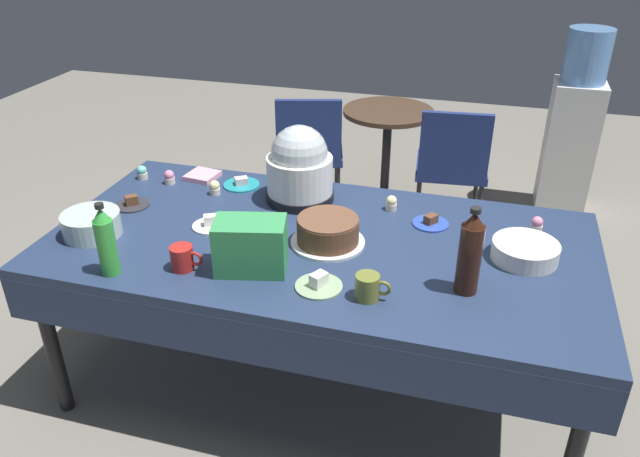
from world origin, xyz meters
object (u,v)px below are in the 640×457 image
at_px(potluck_table, 320,252).
at_px(cupcake_vanilla, 391,203).
at_px(frosted_layer_cake, 328,232).
at_px(round_cafe_table, 387,141).
at_px(cupcake_lemon, 537,225).
at_px(soda_bottle_lime_soda, 106,242).
at_px(dessert_plate_charcoal, 132,203).
at_px(coffee_mug_red, 183,258).
at_px(cupcake_mint, 142,173).
at_px(maroon_chair_left, 309,147).
at_px(dessert_plate_white, 211,224).
at_px(soda_carton, 251,246).
at_px(water_cooler, 573,128).
at_px(maroon_chair_right, 452,162).
at_px(soda_bottle_cola, 470,253).
at_px(ceramic_snack_bowl, 525,251).
at_px(dessert_plate_sage, 319,284).
at_px(cupcake_cocoa, 169,177).
at_px(dessert_plate_cobalt, 431,222).
at_px(coffee_mug_olive, 368,287).
at_px(slow_cooker, 300,167).
at_px(dessert_plate_teal, 241,184).
at_px(cupcake_berry, 469,252).
at_px(cupcake_rose, 215,188).

relative_size(potluck_table, cupcake_vanilla, 32.59).
distance_m(frosted_layer_cake, round_cafe_table, 1.88).
relative_size(cupcake_lemon, soda_bottle_lime_soda, 0.24).
bearing_deg(dessert_plate_charcoal, coffee_mug_red, -41.68).
bearing_deg(cupcake_mint, maroon_chair_left, 69.59).
bearing_deg(frosted_layer_cake, potluck_table, 148.99).
bearing_deg(frosted_layer_cake, dessert_plate_white, 179.88).
distance_m(dessert_plate_white, soda_carton, 0.40).
bearing_deg(water_cooler, cupcake_lemon, -99.07).
bearing_deg(maroon_chair_right, soda_bottle_cola, -84.09).
relative_size(potluck_table, ceramic_snack_bowl, 8.70).
distance_m(cupcake_lemon, maroon_chair_left, 1.91).
height_order(dessert_plate_charcoal, coffee_mug_red, coffee_mug_red).
relative_size(frosted_layer_cake, water_cooler, 0.24).
distance_m(frosted_layer_cake, dessert_plate_sage, 0.32).
bearing_deg(dessert_plate_charcoal, cupcake_cocoa, 79.78).
relative_size(cupcake_vanilla, cupcake_cocoa, 1.00).
xyz_separation_m(dessert_plate_cobalt, coffee_mug_olive, (-0.14, -0.60, 0.04)).
bearing_deg(water_cooler, slow_cooker, -125.79).
height_order(cupcake_vanilla, cupcake_mint, same).
bearing_deg(cupcake_cocoa, maroon_chair_right, 45.54).
bearing_deg(dessert_plate_white, ceramic_snack_bowl, 4.07).
bearing_deg(water_cooler, dessert_plate_cobalt, -110.68).
distance_m(dessert_plate_teal, cupcake_cocoa, 0.35).
xyz_separation_m(slow_cooker, soda_bottle_lime_soda, (-0.49, -0.78, -0.03)).
bearing_deg(soda_carton, ceramic_snack_bowl, 6.19).
bearing_deg(cupcake_lemon, water_cooler, 80.93).
bearing_deg(cupcake_mint, dessert_plate_cobalt, -3.54).
xyz_separation_m(cupcake_berry, cupcake_lemon, (0.25, 0.30, 0.00)).
bearing_deg(frosted_layer_cake, coffee_mug_red, -144.99).
relative_size(cupcake_rose, water_cooler, 0.05).
bearing_deg(slow_cooker, dessert_plate_cobalt, -7.33).
height_order(slow_cooker, cupcake_lemon, slow_cooker).
xyz_separation_m(ceramic_snack_bowl, dessert_plate_teal, (-1.30, 0.33, -0.03)).
bearing_deg(dessert_plate_sage, cupcake_lemon, 40.41).
xyz_separation_m(dessert_plate_teal, maroon_chair_right, (0.91, 1.21, -0.27)).
bearing_deg(ceramic_snack_bowl, dessert_plate_white, -175.93).
relative_size(cupcake_mint, round_cafe_table, 0.09).
xyz_separation_m(dessert_plate_sage, soda_bottle_cola, (0.50, 0.12, 0.14)).
bearing_deg(cupcake_cocoa, dessert_plate_sage, -35.07).
distance_m(cupcake_berry, coffee_mug_red, 1.08).
distance_m(ceramic_snack_bowl, dessert_plate_sage, 0.81).
xyz_separation_m(soda_bottle_cola, round_cafe_table, (-0.64, 2.04, -0.41)).
height_order(dessert_plate_teal, maroon_chair_right, maroon_chair_right).
height_order(frosted_layer_cake, coffee_mug_red, frosted_layer_cake).
relative_size(dessert_plate_cobalt, dessert_plate_sage, 0.90).
bearing_deg(water_cooler, cupcake_rose, -132.30).
bearing_deg(water_cooler, potluck_table, -117.71).
bearing_deg(cupcake_lemon, soda_carton, -150.00).
bearing_deg(coffee_mug_olive, soda_carton, 171.68).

